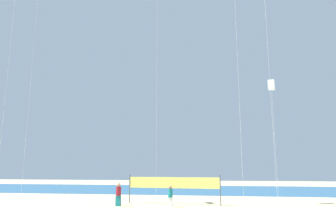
% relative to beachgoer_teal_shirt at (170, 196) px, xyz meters
% --- Properties ---
extents(ocean_band, '(120.00, 20.00, 0.01)m').
position_rel_beachgoer_teal_shirt_xyz_m(ocean_band, '(1.78, 20.60, -0.85)').
color(ocean_band, '#28608C').
rests_on(ocean_band, ground).
extents(beachgoer_teal_shirt, '(0.36, 0.36, 1.59)m').
position_rel_beachgoer_teal_shirt_xyz_m(beachgoer_teal_shirt, '(0.00, 0.00, 0.00)').
color(beachgoer_teal_shirt, white).
rests_on(beachgoer_teal_shirt, ground).
extents(beachgoer_maroon_shirt, '(0.41, 0.41, 1.78)m').
position_rel_beachgoer_teal_shirt_xyz_m(beachgoer_maroon_shirt, '(-4.14, 0.01, 0.10)').
color(beachgoer_maroon_shirt, '#19727A').
rests_on(beachgoer_maroon_shirt, ground).
extents(volleyball_net, '(7.81, 0.88, 2.40)m').
position_rel_beachgoer_teal_shirt_xyz_m(volleyball_net, '(-0.07, 2.04, 0.78)').
color(volleyball_net, '#4C4C51').
rests_on(volleyball_net, ground).
extents(kite_white_box, '(0.72, 0.72, 11.22)m').
position_rel_beachgoer_teal_shirt_xyz_m(kite_white_box, '(8.92, 5.88, 9.87)').
color(kite_white_box, silver).
rests_on(kite_white_box, ground).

